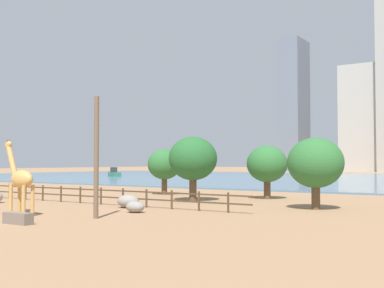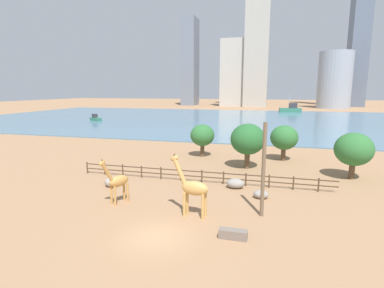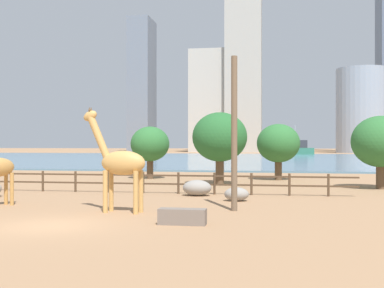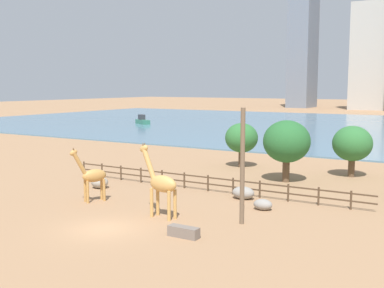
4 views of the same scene
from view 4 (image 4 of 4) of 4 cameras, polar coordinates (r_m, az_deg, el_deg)
The scene contains 16 objects.
ground_plane at distance 102.76m, azimuth 20.57°, elevation 1.83°, with size 400.00×400.00×0.00m, color #9E7551.
harbor_water at distance 99.81m, azimuth 20.26°, elevation 1.76°, with size 180.00×86.00×0.20m, color slate.
giraffe_tall at distance 35.30m, azimuth -11.73°, elevation -3.70°, with size 1.65×2.67×4.04m.
giraffe_companion at distance 30.47m, azimuth -3.69°, elevation -4.66°, with size 3.10×1.07×4.73m.
utility_pole at distance 28.97m, azimuth 5.99°, elevation -2.66°, with size 0.28×0.28×7.04m, color brown.
boulder_near_fence at distance 33.01m, azimuth 8.40°, elevation -7.11°, with size 1.30×0.98×0.73m, color gray.
boulder_by_pole at distance 40.13m, azimuth -10.89°, elevation -4.49°, with size 1.44×1.27×0.96m, color gray.
boulder_small at distance 35.91m, azimuth 6.09°, elevation -5.77°, with size 1.69×1.24×0.93m, color gray.
feeding_trough at distance 27.00m, azimuth -1.00°, elevation -10.37°, with size 1.80×0.60×0.60m, color #72665B.
enclosure_fence at distance 38.53m, azimuth 1.09°, elevation -4.40°, with size 26.12×0.14×1.30m.
tree_center_broad at distance 46.26m, azimuth 18.47°, elevation 0.02°, with size 3.59×3.59×4.70m.
tree_right_tall at distance 42.28m, azimuth 11.16°, elevation 0.26°, with size 4.07×4.07×5.38m.
tree_left_small at distance 49.45m, azimuth 5.88°, elevation 0.69°, with size 3.36×3.36×4.54m.
boat_ferry at distance 103.83m, azimuth -5.89°, elevation 2.76°, with size 4.68×3.69×1.97m.
skyline_block_central at distance 180.12m, azimuth 20.53°, elevation 9.68°, with size 13.14×10.11×36.71m, color #B7B2A8.
skyline_block_left at distance 192.83m, azimuth 13.03°, elevation 11.79°, with size 8.17×13.65×50.57m, color slate.
Camera 4 is at (18.50, -20.74, 8.32)m, focal length 45.00 mm.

